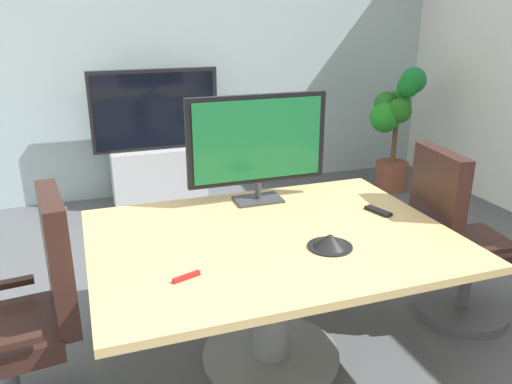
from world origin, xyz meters
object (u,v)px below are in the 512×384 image
Objects in this scene: conference_table at (272,266)px; office_chair_left at (27,332)px; wall_display_unit at (158,159)px; remote_control at (378,211)px; conference_phone at (330,241)px; tv_monitor at (258,142)px; potted_plant at (395,121)px; office_chair_right at (457,251)px.

office_chair_left is at bearing -178.79° from conference_table.
wall_display_unit reaches higher than remote_control.
tv_monitor is at bearing 98.85° from conference_phone.
office_chair_left reaches higher than conference_phone.
potted_plant is 5.81× the size of conference_phone.
office_chair_right reaches higher than remote_control.
office_chair_left is at bearing -146.57° from potted_plant.
tv_monitor is 2.27m from wall_display_unit.
conference_phone is 1.29× the size of remote_control.
tv_monitor reaches higher than conference_table.
tv_monitor is at bearing 128.32° from remote_control.
conference_table is 1.67× the size of office_chair_left.
tv_monitor is (1.30, 0.53, 0.65)m from office_chair_left.
potted_plant is (1.02, 2.23, 0.28)m from office_chair_right.
potted_plant is at bearing -10.10° from wall_display_unit.
conference_phone reaches higher than conference_table.
conference_phone is at bearing -161.99° from remote_control.
conference_table is at bearing -86.38° from wall_display_unit.
wall_display_unit is at bearing 152.79° from office_chair_left.
office_chair_left is 2.40m from office_chair_right.
office_chair_left is at bearing 97.29° from office_chair_right.
conference_table is 2.17× the size of tv_monitor.
conference_table is 1.39× the size of wall_display_unit.
potted_plant is at bearing 117.21° from office_chair_left.
office_chair_left is (-1.20, -0.03, -0.11)m from conference_table.
office_chair_right is at bearing -24.43° from tv_monitor.
conference_table is 1.20m from office_chair_left.
tv_monitor is 0.64× the size of wall_display_unit.
wall_display_unit is at bearing 97.07° from tv_monitor.
wall_display_unit is (-0.17, 2.66, -0.12)m from conference_table.
remote_control is (0.85, -2.57, 0.31)m from wall_display_unit.
conference_table is 1.42× the size of potted_plant.
office_chair_right reaches higher than conference_table.
office_chair_right is at bearing -62.76° from wall_display_unit.
conference_phone is (-2.01, -2.46, 0.03)m from potted_plant.
wall_display_unit is at bearing 33.81° from office_chair_right.
office_chair_right is 1.37m from tv_monitor.
wall_display_unit is 5.95× the size of conference_phone.
office_chair_left and office_chair_right have the same top height.
potted_plant is at bearing 39.14° from tv_monitor.
wall_display_unit is 2.45m from potted_plant.
office_chair_right is at bearing 84.51° from office_chair_left.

